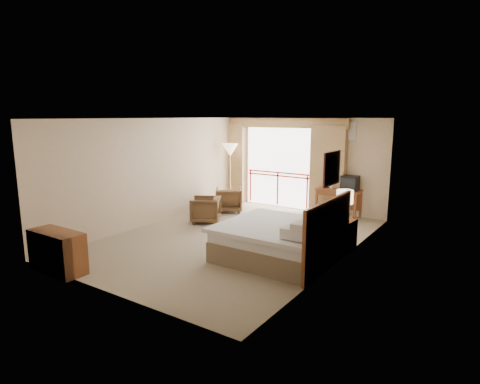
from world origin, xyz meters
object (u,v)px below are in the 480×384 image
Objects in this scene: bed at (281,240)px; armchair_near at (206,222)px; nightstand at (342,235)px; side_table at (207,202)px; table_lamp at (345,197)px; dresser at (57,252)px; tv at (350,183)px; floor_lamp at (230,152)px; wastebasket at (316,213)px; armchair_far at (229,211)px; desk at (339,195)px.

armchair_near is at bearing 156.01° from bed.
bed reaches higher than nightstand.
bed reaches higher than armchair_near.
nightstand is at bearing -11.28° from side_table.
table_lamp is at bearing 94.01° from nightstand.
dresser is at bearing -136.42° from bed.
table_lamp is at bearing -85.60° from tv.
tv is at bearing 6.34° from floor_lamp.
table_lamp is 1.37× the size of tv.
tv is at bearing 41.34° from wastebasket.
armchair_near is 0.66× the size of dresser.
floor_lamp is at bearing -92.15° from armchair_far.
nightstand is 0.83× the size of armchair_far.
desk reaches higher than wastebasket.
nightstand is 2.84m from tv.
wastebasket is (-0.40, -0.67, -0.44)m from desk.
tv reaches higher than desk.
bed reaches higher than side_table.
table_lamp reaches higher than tv.
armchair_far is (-3.93, 1.45, -0.32)m from nightstand.
armchair_near is at bearing -177.82° from nightstand.
table_lamp is at bearing -67.56° from desk.
nightstand is at bearing -67.93° from desk.
tv is at bearing 68.83° from dresser.
desk reaches higher than dresser.
floor_lamp reaches higher than table_lamp.
bed is 2.78× the size of armchair_far.
desk is at bearing 111.90° from table_lamp.
tv is (0.04, 3.84, 0.59)m from bed.
table_lamp reaches higher than desk.
side_table is (-4.26, 0.80, -0.77)m from table_lamp.
dresser reaches higher than nightstand.
dresser reaches higher than armchair_far.
floor_lamp is at bearing 153.71° from table_lamp.
table_lamp reaches higher than wastebasket.
floor_lamp is 6.44m from dresser.
table_lamp is 0.81× the size of armchair_near.
bed is at bearing -78.46° from wastebasket.
armchair_far is at bearing -171.17° from tv.
bed is 3.34× the size of nightstand.
wastebasket is at bearing 72.20° from dresser.
dresser is (0.66, -6.28, -1.27)m from floor_lamp.
armchair_near is at bearing -151.59° from tv.
armchair_far is (-2.86, -1.27, -0.60)m from desk.
armchair_near is (-2.97, -2.54, -0.97)m from tv.
tv is 0.90× the size of side_table.
nightstand is (0.81, 1.19, -0.06)m from bed.
floor_lamp reaches higher than nightstand.
side_table is (-0.51, 0.73, 0.34)m from armchair_near.
floor_lamp is 1.70× the size of dresser.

